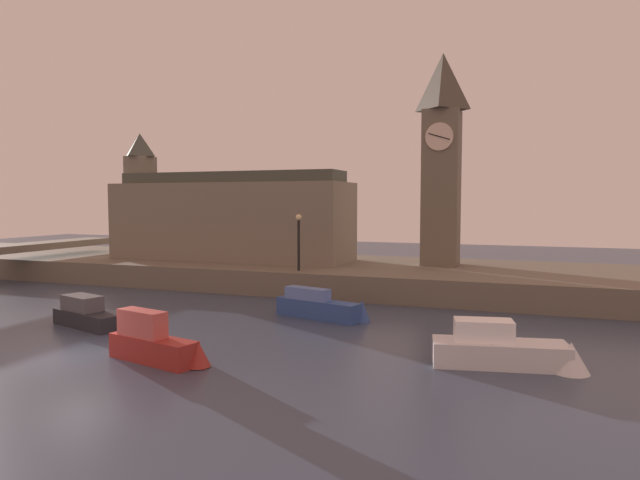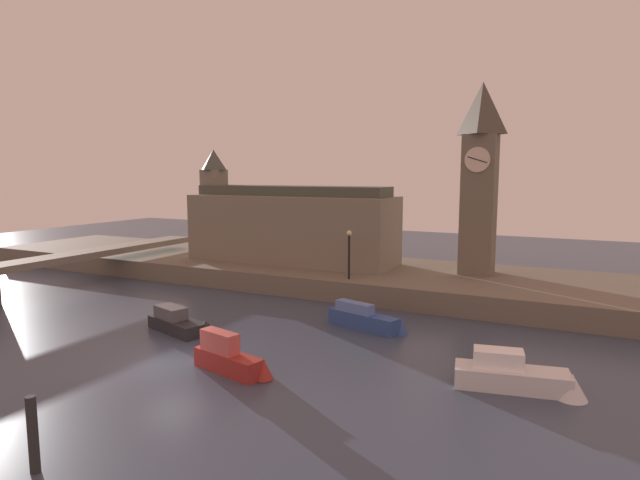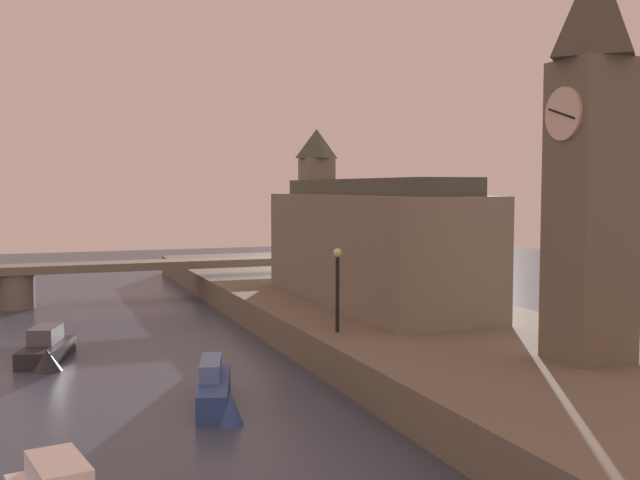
# 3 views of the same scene
# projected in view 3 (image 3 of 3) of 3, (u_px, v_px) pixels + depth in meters

# --- Properties ---
(far_embankment) EXTENTS (70.00, 12.00, 1.50)m
(far_embankment) POSITION_uv_depth(u_px,v_px,m) (414.00, 332.00, 34.74)
(far_embankment) COLOR #6B6051
(far_embankment) RESTS_ON ground
(clock_tower) EXTENTS (2.54, 2.57, 13.75)m
(clock_tower) POSITION_uv_depth(u_px,v_px,m) (592.00, 149.00, 25.35)
(clock_tower) COLOR #6B6051
(clock_tower) RESTS_ON far_embankment
(parliament_hall) EXTENTS (17.61, 5.26, 9.41)m
(parliament_hall) POSITION_uv_depth(u_px,v_px,m) (367.00, 241.00, 39.39)
(parliament_hall) COLOR slate
(parliament_hall) RESTS_ON far_embankment
(bridge_span) EXTENTS (2.31, 34.60, 2.63)m
(bridge_span) POSITION_uv_depth(u_px,v_px,m) (9.00, 277.00, 45.88)
(bridge_span) COLOR slate
(bridge_span) RESTS_ON ground
(streetlamp) EXTENTS (0.36, 0.36, 3.41)m
(streetlamp) POSITION_uv_depth(u_px,v_px,m) (337.00, 279.00, 30.61)
(streetlamp) COLOR black
(streetlamp) RESTS_ON far_embankment
(boat_barge_dark) EXTENTS (4.93, 2.57, 1.50)m
(boat_barge_dark) POSITION_uv_depth(u_px,v_px,m) (46.00, 351.00, 31.87)
(boat_barge_dark) COLOR #232328
(boat_barge_dark) RESTS_ON ground
(boat_tour_blue) EXTENTS (5.04, 2.11, 1.54)m
(boat_tour_blue) POSITION_uv_depth(u_px,v_px,m) (216.00, 391.00, 25.34)
(boat_tour_blue) COLOR #2D4C93
(boat_tour_blue) RESTS_ON ground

